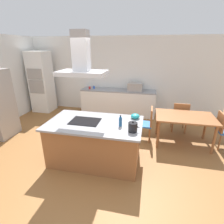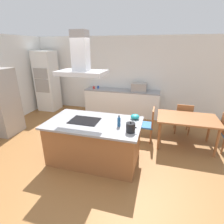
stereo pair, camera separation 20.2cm
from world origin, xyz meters
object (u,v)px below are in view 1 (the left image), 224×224
(cooktop, at_px, (85,121))
(mixing_bowl, at_px, (135,116))
(chair_at_left_end, at_px, (147,122))
(range_hood, at_px, (82,61))
(wall_oven_stack, at_px, (41,82))
(chair_at_right_end, at_px, (224,128))
(olive_oil_bottle, at_px, (120,122))
(coffee_mug_red, at_px, (90,88))
(countertop_microwave, at_px, (135,87))
(tea_kettle, at_px, (133,127))
(dining_table, at_px, (185,119))
(coffee_mug_blue, at_px, (94,87))
(chair_facing_back_wall, at_px, (180,115))

(cooktop, distance_m, mixing_bowl, 1.07)
(chair_at_left_end, relative_size, range_hood, 0.99)
(wall_oven_stack, distance_m, chair_at_right_end, 5.99)
(olive_oil_bottle, distance_m, range_hood, 1.34)
(coffee_mug_red, relative_size, chair_at_right_end, 0.10)
(olive_oil_bottle, relative_size, range_hood, 0.25)
(chair_at_left_end, xyz_separation_m, range_hood, (-1.25, -1.16, 1.59))
(countertop_microwave, distance_m, wall_oven_stack, 3.47)
(coffee_mug_red, bearing_deg, chair_at_left_end, -37.82)
(countertop_microwave, distance_m, chair_at_right_end, 2.94)
(cooktop, height_order, chair_at_right_end, cooktop)
(cooktop, distance_m, tea_kettle, 1.04)
(cooktop, height_order, chair_at_left_end, cooktop)
(mixing_bowl, relative_size, chair_at_right_end, 0.21)
(dining_table, relative_size, chair_at_left_end, 1.57)
(tea_kettle, relative_size, dining_table, 0.16)
(coffee_mug_blue, bearing_deg, mixing_bowl, -55.42)
(wall_oven_stack, xyz_separation_m, chair_at_right_end, (5.78, -1.49, -0.59))
(tea_kettle, bearing_deg, countertop_microwave, 94.52)
(chair_at_left_end, bearing_deg, coffee_mug_red, 142.18)
(cooktop, height_order, coffee_mug_red, coffee_mug_red)
(coffee_mug_red, height_order, chair_at_left_end, coffee_mug_red)
(countertop_microwave, relative_size, range_hood, 0.56)
(countertop_microwave, bearing_deg, wall_oven_stack, -176.13)
(cooktop, xyz_separation_m, wall_oven_stack, (-2.70, 2.65, 0.20))
(cooktop, bearing_deg, wall_oven_stack, 135.55)
(olive_oil_bottle, relative_size, chair_at_left_end, 0.25)
(dining_table, relative_size, chair_facing_back_wall, 1.57)
(cooktop, distance_m, countertop_microwave, 2.98)
(chair_at_left_end, bearing_deg, wall_oven_stack, 159.32)
(countertop_microwave, bearing_deg, chair_facing_back_wall, -37.05)
(chair_facing_back_wall, bearing_deg, wall_oven_stack, 170.38)
(countertop_microwave, height_order, range_hood, range_hood)
(mixing_bowl, bearing_deg, tea_kettle, -88.87)
(olive_oil_bottle, height_order, mixing_bowl, olive_oil_bottle)
(mixing_bowl, height_order, wall_oven_stack, wall_oven_stack)
(cooktop, bearing_deg, coffee_mug_blue, 104.30)
(range_hood, bearing_deg, mixing_bowl, 21.01)
(olive_oil_bottle, relative_size, coffee_mug_red, 2.51)
(cooktop, bearing_deg, range_hood, 0.00)
(tea_kettle, distance_m, mixing_bowl, 0.63)
(countertop_microwave, distance_m, coffee_mug_red, 1.64)
(tea_kettle, xyz_separation_m, chair_at_right_end, (2.07, 1.40, -0.48))
(cooktop, relative_size, dining_table, 0.43)
(chair_facing_back_wall, distance_m, range_hood, 3.25)
(coffee_mug_blue, height_order, dining_table, coffee_mug_blue)
(mixing_bowl, relative_size, wall_oven_stack, 0.09)
(countertop_microwave, height_order, coffee_mug_red, countertop_microwave)
(chair_facing_back_wall, xyz_separation_m, chair_at_left_end, (-0.92, -0.67, 0.00))
(coffee_mug_red, height_order, coffee_mug_blue, same)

